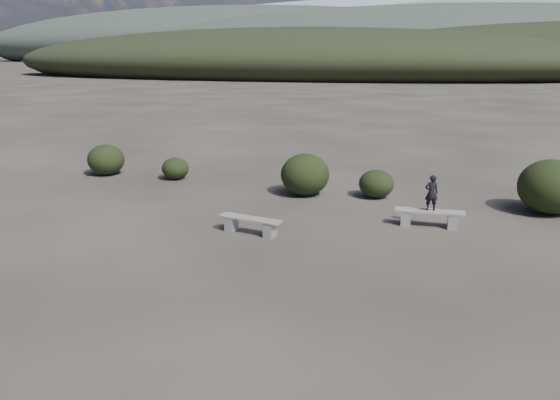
% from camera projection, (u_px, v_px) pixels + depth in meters
% --- Properties ---
extents(ground, '(1200.00, 1200.00, 0.00)m').
position_uv_depth(ground, '(253.00, 309.00, 9.89)').
color(ground, '#2A2520').
rests_on(ground, ground).
extents(bench_left, '(1.74, 0.66, 0.43)m').
position_uv_depth(bench_left, '(250.00, 224.00, 13.93)').
color(bench_left, slate).
rests_on(bench_left, ground).
extents(bench_right, '(1.82, 0.44, 0.45)m').
position_uv_depth(bench_right, '(429.00, 217.00, 14.48)').
color(bench_right, slate).
rests_on(bench_right, ground).
extents(seated_person, '(0.40, 0.32, 0.96)m').
position_uv_depth(seated_person, '(431.00, 193.00, 14.31)').
color(seated_person, black).
rests_on(seated_person, bench_right).
extents(shrub_a, '(0.98, 0.98, 0.80)m').
position_uv_depth(shrub_a, '(175.00, 168.00, 19.86)').
color(shrub_a, black).
rests_on(shrub_a, ground).
extents(shrub_b, '(1.58, 1.58, 1.35)m').
position_uv_depth(shrub_b, '(305.00, 174.00, 17.61)').
color(shrub_b, black).
rests_on(shrub_b, ground).
extents(shrub_c, '(1.12, 1.12, 0.89)m').
position_uv_depth(shrub_c, '(376.00, 184.00, 17.35)').
color(shrub_c, black).
rests_on(shrub_c, ground).
extents(shrub_d, '(1.79, 1.79, 1.57)m').
position_uv_depth(shrub_d, '(551.00, 187.00, 15.56)').
color(shrub_d, black).
rests_on(shrub_d, ground).
extents(shrub_f, '(1.36, 1.36, 1.15)m').
position_uv_depth(shrub_f, '(106.00, 160.00, 20.54)').
color(shrub_f, black).
rests_on(shrub_f, ground).
extents(mountain_ridges, '(500.00, 400.00, 56.00)m').
position_uv_depth(mountain_ridges, '(428.00, 40.00, 322.97)').
color(mountain_ridges, black).
rests_on(mountain_ridges, ground).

